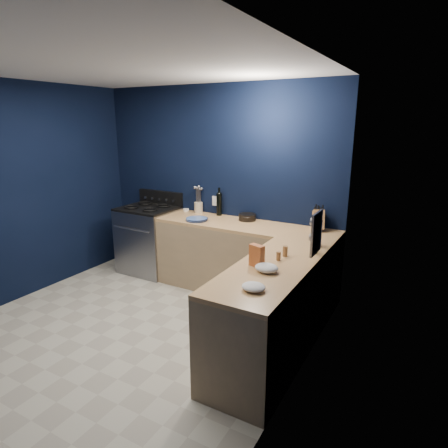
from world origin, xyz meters
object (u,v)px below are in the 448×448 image
Objects in this scene: knife_block at (318,220)px; utensil_crock at (199,207)px; crouton_bag at (257,256)px; gas_range at (149,240)px; plate_stack at (197,219)px.

utensil_crock is at bearing 157.43° from knife_block.
gas_range is at bearing 168.52° from crouton_bag.
utensil_crock reaches higher than plate_stack.
utensil_crock is 0.64× the size of knife_block.
knife_block is at bearing 5.36° from gas_range.
utensil_crock is (-0.22, 0.39, 0.06)m from plate_stack.
plate_stack is at bearing -60.15° from utensil_crock.
crouton_bag reaches higher than utensil_crock.
gas_range is at bearing 164.38° from knife_block.
plate_stack is 1.51m from knife_block.
gas_range is 1.03m from plate_stack.
knife_block is 1.43m from crouton_bag.
utensil_crock is 0.75× the size of crouton_bag.
utensil_crock is at bearing 21.48° from gas_range.
plate_stack is 0.46m from utensil_crock.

